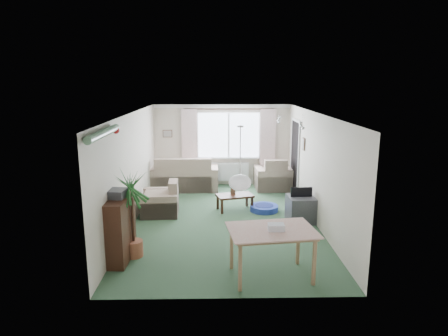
{
  "coord_description": "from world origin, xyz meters",
  "views": [
    {
      "loc": [
        -0.19,
        -8.47,
        3.08
      ],
      "look_at": [
        0.0,
        0.3,
        1.15
      ],
      "focal_mm": 32.0,
      "sensor_mm": 36.0,
      "label": 1
    }
  ],
  "objects_px": {
    "sofa": "(184,172)",
    "armchair_corner": "(273,173)",
    "tv_cube": "(301,209)",
    "armchair_left": "(160,198)",
    "bookshelf": "(121,229)",
    "houseplant": "(132,214)",
    "pet_bed": "(264,208)",
    "coffee_table": "(235,202)",
    "dining_table": "(271,254)"
  },
  "relations": [
    {
      "from": "dining_table",
      "to": "sofa",
      "type": "bearing_deg",
      "value": 108.47
    },
    {
      "from": "armchair_corner",
      "to": "bookshelf",
      "type": "distance_m",
      "value": 5.71
    },
    {
      "from": "pet_bed",
      "to": "tv_cube",
      "type": "bearing_deg",
      "value": -45.4
    },
    {
      "from": "tv_cube",
      "to": "sofa",
      "type": "bearing_deg",
      "value": 131.38
    },
    {
      "from": "houseplant",
      "to": "sofa",
      "type": "bearing_deg",
      "value": 83.1
    },
    {
      "from": "tv_cube",
      "to": "pet_bed",
      "type": "relative_size",
      "value": 0.92
    },
    {
      "from": "houseplant",
      "to": "tv_cube",
      "type": "xyz_separation_m",
      "value": [
        3.35,
        1.76,
        -0.51
      ]
    },
    {
      "from": "armchair_left",
      "to": "houseplant",
      "type": "bearing_deg",
      "value": -6.55
    },
    {
      "from": "bookshelf",
      "to": "houseplant",
      "type": "bearing_deg",
      "value": 35.59
    },
    {
      "from": "bookshelf",
      "to": "pet_bed",
      "type": "height_order",
      "value": "bookshelf"
    },
    {
      "from": "tv_cube",
      "to": "pet_bed",
      "type": "bearing_deg",
      "value": 130.86
    },
    {
      "from": "coffee_table",
      "to": "tv_cube",
      "type": "distance_m",
      "value": 1.65
    },
    {
      "from": "armchair_corner",
      "to": "dining_table",
      "type": "bearing_deg",
      "value": 79.54
    },
    {
      "from": "armchair_left",
      "to": "dining_table",
      "type": "height_order",
      "value": "armchair_left"
    },
    {
      "from": "houseplant",
      "to": "pet_bed",
      "type": "height_order",
      "value": "houseplant"
    },
    {
      "from": "sofa",
      "to": "armchair_corner",
      "type": "height_order",
      "value": "sofa"
    },
    {
      "from": "houseplant",
      "to": "tv_cube",
      "type": "height_order",
      "value": "houseplant"
    },
    {
      "from": "sofa",
      "to": "coffee_table",
      "type": "relative_size",
      "value": 2.27
    },
    {
      "from": "tv_cube",
      "to": "dining_table",
      "type": "bearing_deg",
      "value": -115.32
    },
    {
      "from": "armchair_left",
      "to": "bookshelf",
      "type": "xyz_separation_m",
      "value": [
        -0.34,
        -2.45,
        0.16
      ]
    },
    {
      "from": "bookshelf",
      "to": "pet_bed",
      "type": "xyz_separation_m",
      "value": [
        2.82,
        2.62,
        -0.49
      ]
    },
    {
      "from": "coffee_table",
      "to": "pet_bed",
      "type": "xyz_separation_m",
      "value": [
        0.7,
        -0.08,
        -0.12
      ]
    },
    {
      "from": "sofa",
      "to": "armchair_corner",
      "type": "distance_m",
      "value": 2.58
    },
    {
      "from": "sofa",
      "to": "dining_table",
      "type": "bearing_deg",
      "value": 107.48
    },
    {
      "from": "armchair_corner",
      "to": "pet_bed",
      "type": "height_order",
      "value": "armchair_corner"
    },
    {
      "from": "armchair_corner",
      "to": "pet_bed",
      "type": "bearing_deg",
      "value": 74.13
    },
    {
      "from": "armchair_corner",
      "to": "tv_cube",
      "type": "bearing_deg",
      "value": 92.62
    },
    {
      "from": "armchair_left",
      "to": "coffee_table",
      "type": "height_order",
      "value": "armchair_left"
    },
    {
      "from": "coffee_table",
      "to": "dining_table",
      "type": "bearing_deg",
      "value": -82.99
    },
    {
      "from": "armchair_corner",
      "to": "armchair_left",
      "type": "distance_m",
      "value": 3.7
    },
    {
      "from": "armchair_left",
      "to": "pet_bed",
      "type": "distance_m",
      "value": 2.5
    },
    {
      "from": "bookshelf",
      "to": "dining_table",
      "type": "distance_m",
      "value": 2.62
    },
    {
      "from": "sofa",
      "to": "houseplant",
      "type": "bearing_deg",
      "value": 82.11
    },
    {
      "from": "armchair_corner",
      "to": "armchair_left",
      "type": "bearing_deg",
      "value": 34.38
    },
    {
      "from": "coffee_table",
      "to": "tv_cube",
      "type": "bearing_deg",
      "value": -29.81
    },
    {
      "from": "coffee_table",
      "to": "tv_cube",
      "type": "xyz_separation_m",
      "value": [
        1.43,
        -0.82,
        0.09
      ]
    },
    {
      "from": "armchair_corner",
      "to": "dining_table",
      "type": "relative_size",
      "value": 0.82
    },
    {
      "from": "bookshelf",
      "to": "houseplant",
      "type": "height_order",
      "value": "houseplant"
    },
    {
      "from": "houseplant",
      "to": "pet_bed",
      "type": "bearing_deg",
      "value": 43.52
    },
    {
      "from": "dining_table",
      "to": "houseplant",
      "type": "bearing_deg",
      "value": 161.03
    },
    {
      "from": "sofa",
      "to": "armchair_left",
      "type": "relative_size",
      "value": 2.18
    },
    {
      "from": "houseplant",
      "to": "tv_cube",
      "type": "relative_size",
      "value": 2.52
    },
    {
      "from": "dining_table",
      "to": "tv_cube",
      "type": "relative_size",
      "value": 1.99
    },
    {
      "from": "armchair_left",
      "to": "coffee_table",
      "type": "relative_size",
      "value": 1.04
    },
    {
      "from": "bookshelf",
      "to": "dining_table",
      "type": "relative_size",
      "value": 0.9
    },
    {
      "from": "houseplant",
      "to": "armchair_corner",
      "type": "bearing_deg",
      "value": 55.35
    },
    {
      "from": "armchair_left",
      "to": "bookshelf",
      "type": "height_order",
      "value": "bookshelf"
    },
    {
      "from": "coffee_table",
      "to": "sofa",
      "type": "bearing_deg",
      "value": 124.83
    },
    {
      "from": "armchair_corner",
      "to": "armchair_left",
      "type": "relative_size",
      "value": 1.16
    },
    {
      "from": "armchair_left",
      "to": "pet_bed",
      "type": "bearing_deg",
      "value": 90.97
    }
  ]
}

